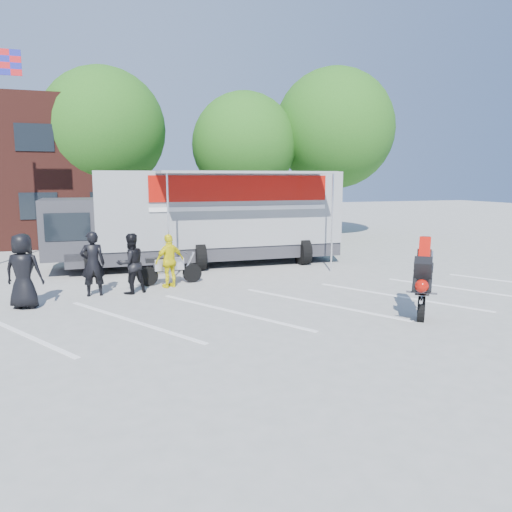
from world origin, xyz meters
TOP-DOWN VIEW (x-y plane):
  - ground at (0.00, 0.00)m, footprint 100.00×100.00m
  - parking_bay_lines at (0.00, 1.00)m, footprint 18.09×13.33m
  - tree_left at (-2.00, 16.00)m, footprint 6.12×6.12m
  - tree_mid at (5.00, 15.00)m, footprint 5.44×5.44m
  - tree_right at (10.00, 14.50)m, footprint 6.46×6.46m
  - transporter_truck at (1.19, 7.73)m, footprint 11.02×5.46m
  - parked_motorcycle at (-0.68, 4.71)m, footprint 2.03×0.78m
  - stunt_bike_rider at (4.50, -0.64)m, footprint 1.77×1.90m
  - spectator_leather_a at (-4.61, 3.02)m, footprint 1.07×0.88m
  - spectator_leather_b at (-2.95, 3.86)m, footprint 0.66×0.43m
  - spectator_leather_c at (-1.93, 3.83)m, footprint 1.01×0.91m
  - spectator_hivis at (-0.77, 4.25)m, footprint 1.02×0.71m

SIDE VIEW (x-z plane):
  - ground at x=0.00m, z-range 0.00..0.00m
  - transporter_truck at x=1.19m, z-range -1.74..1.74m
  - parked_motorcycle at x=-0.68m, z-range -0.52..0.52m
  - stunt_bike_rider at x=4.50m, z-range -1.04..1.04m
  - parking_bay_lines at x=0.00m, z-range 0.00..0.01m
  - spectator_hivis at x=-0.77m, z-range 0.00..1.60m
  - spectator_leather_c at x=-1.93m, z-range 0.00..1.71m
  - spectator_leather_b at x=-2.95m, z-range 0.00..1.80m
  - spectator_leather_a at x=-4.61m, z-range 0.00..1.89m
  - tree_mid at x=5.00m, z-range 1.10..8.78m
  - tree_left at x=-2.00m, z-range 1.25..9.89m
  - tree_right at x=10.00m, z-range 1.32..10.44m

